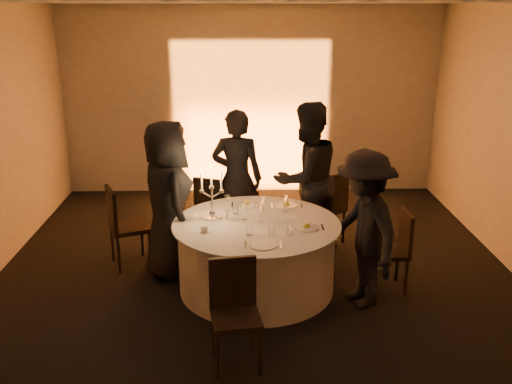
{
  "coord_description": "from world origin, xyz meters",
  "views": [
    {
      "loc": [
        -0.15,
        -5.66,
        2.98
      ],
      "look_at": [
        0.0,
        0.2,
        1.05
      ],
      "focal_mm": 40.0,
      "sensor_mm": 36.0,
      "label": 1
    }
  ],
  "objects_px": {
    "chair_right": "(395,246)",
    "coffee_cup": "(204,229)",
    "guest_left": "(168,200)",
    "chair_left": "(122,222)",
    "guest_back_right": "(306,179)",
    "candelabra": "(212,201)",
    "chair_back_right": "(329,204)",
    "chair_back_left": "(211,204)",
    "chair_front": "(235,306)",
    "guest_right": "(364,229)",
    "banquet_table": "(256,256)",
    "guest_back_left": "(237,178)"
  },
  "relations": [
    {
      "from": "chair_right",
      "to": "coffee_cup",
      "type": "height_order",
      "value": "chair_right"
    },
    {
      "from": "guest_left",
      "to": "coffee_cup",
      "type": "height_order",
      "value": "guest_left"
    },
    {
      "from": "chair_left",
      "to": "chair_right",
      "type": "xyz_separation_m",
      "value": [
        3.06,
        -0.66,
        -0.05
      ]
    },
    {
      "from": "guest_back_right",
      "to": "candelabra",
      "type": "xyz_separation_m",
      "value": [
        -1.11,
        -0.91,
        0.04
      ]
    },
    {
      "from": "guest_left",
      "to": "candelabra",
      "type": "xyz_separation_m",
      "value": [
        0.51,
        -0.29,
        0.09
      ]
    },
    {
      "from": "chair_back_right",
      "to": "guest_back_right",
      "type": "bearing_deg",
      "value": -5.42
    },
    {
      "from": "chair_left",
      "to": "chair_back_left",
      "type": "distance_m",
      "value": 1.28
    },
    {
      "from": "chair_front",
      "to": "guest_right",
      "type": "xyz_separation_m",
      "value": [
        1.3,
        0.99,
        0.3
      ]
    },
    {
      "from": "chair_left",
      "to": "guest_back_right",
      "type": "xyz_separation_m",
      "value": [
        2.2,
        0.4,
        0.4
      ]
    },
    {
      "from": "banquet_table",
      "to": "guest_back_left",
      "type": "relative_size",
      "value": 1.01
    },
    {
      "from": "candelabra",
      "to": "guest_right",
      "type": "bearing_deg",
      "value": -16.32
    },
    {
      "from": "guest_left",
      "to": "guest_back_left",
      "type": "bearing_deg",
      "value": -64.43
    },
    {
      "from": "banquet_table",
      "to": "chair_front",
      "type": "height_order",
      "value": "chair_front"
    },
    {
      "from": "banquet_table",
      "to": "chair_right",
      "type": "bearing_deg",
      "value": -1.2
    },
    {
      "from": "chair_back_right",
      "to": "chair_right",
      "type": "xyz_separation_m",
      "value": [
        0.53,
        -1.24,
        -0.04
      ]
    },
    {
      "from": "banquet_table",
      "to": "guest_left",
      "type": "relative_size",
      "value": 1.0
    },
    {
      "from": "chair_back_left",
      "to": "guest_right",
      "type": "xyz_separation_m",
      "value": [
        1.64,
        -1.77,
        0.34
      ]
    },
    {
      "from": "chair_right",
      "to": "guest_right",
      "type": "relative_size",
      "value": 0.54
    },
    {
      "from": "guest_left",
      "to": "chair_back_right",
      "type": "bearing_deg",
      "value": -89.53
    },
    {
      "from": "chair_back_left",
      "to": "candelabra",
      "type": "bearing_deg",
      "value": 113.9
    },
    {
      "from": "banquet_table",
      "to": "guest_back_right",
      "type": "bearing_deg",
      "value": 57.92
    },
    {
      "from": "chair_front",
      "to": "guest_back_right",
      "type": "xyz_separation_m",
      "value": [
        0.86,
        2.35,
        0.42
      ]
    },
    {
      "from": "banquet_table",
      "to": "chair_left",
      "type": "relative_size",
      "value": 1.85
    },
    {
      "from": "chair_left",
      "to": "guest_back_left",
      "type": "height_order",
      "value": "guest_back_left"
    },
    {
      "from": "banquet_table",
      "to": "chair_back_left",
      "type": "bearing_deg",
      "value": 111.58
    },
    {
      "from": "chair_right",
      "to": "guest_back_right",
      "type": "bearing_deg",
      "value": -142.02
    },
    {
      "from": "guest_back_left",
      "to": "candelabra",
      "type": "relative_size",
      "value": 2.87
    },
    {
      "from": "chair_left",
      "to": "candelabra",
      "type": "distance_m",
      "value": 1.28
    },
    {
      "from": "guest_left",
      "to": "candelabra",
      "type": "relative_size",
      "value": 2.91
    },
    {
      "from": "chair_front",
      "to": "candelabra",
      "type": "xyz_separation_m",
      "value": [
        -0.25,
        1.44,
        0.46
      ]
    },
    {
      "from": "chair_back_right",
      "to": "candelabra",
      "type": "relative_size",
      "value": 1.56
    },
    {
      "from": "guest_left",
      "to": "guest_right",
      "type": "height_order",
      "value": "guest_left"
    },
    {
      "from": "chair_right",
      "to": "guest_left",
      "type": "relative_size",
      "value": 0.5
    },
    {
      "from": "chair_back_left",
      "to": "guest_left",
      "type": "distance_m",
      "value": 1.19
    },
    {
      "from": "chair_back_right",
      "to": "chair_front",
      "type": "height_order",
      "value": "chair_back_right"
    },
    {
      "from": "banquet_table",
      "to": "candelabra",
      "type": "distance_m",
      "value": 0.77
    },
    {
      "from": "chair_left",
      "to": "guest_back_left",
      "type": "bearing_deg",
      "value": -89.08
    },
    {
      "from": "coffee_cup",
      "to": "chair_right",
      "type": "bearing_deg",
      "value": 5.55
    },
    {
      "from": "chair_back_left",
      "to": "guest_back_right",
      "type": "height_order",
      "value": "guest_back_right"
    },
    {
      "from": "chair_left",
      "to": "coffee_cup",
      "type": "bearing_deg",
      "value": -153.67
    },
    {
      "from": "chair_back_right",
      "to": "guest_right",
      "type": "bearing_deg",
      "value": 58.14
    },
    {
      "from": "chair_left",
      "to": "candelabra",
      "type": "xyz_separation_m",
      "value": [
        1.09,
        -0.51,
        0.44
      ]
    },
    {
      "from": "chair_right",
      "to": "coffee_cup",
      "type": "distance_m",
      "value": 2.07
    },
    {
      "from": "chair_right",
      "to": "guest_left",
      "type": "height_order",
      "value": "guest_left"
    },
    {
      "from": "chair_back_left",
      "to": "chair_right",
      "type": "distance_m",
      "value": 2.53
    },
    {
      "from": "guest_back_left",
      "to": "guest_back_right",
      "type": "bearing_deg",
      "value": 174.95
    },
    {
      "from": "chair_back_left",
      "to": "chair_right",
      "type": "height_order",
      "value": "chair_right"
    },
    {
      "from": "banquet_table",
      "to": "chair_left",
      "type": "bearing_deg",
      "value": 158.22
    },
    {
      "from": "chair_right",
      "to": "guest_back_right",
      "type": "xyz_separation_m",
      "value": [
        -0.86,
        1.05,
        0.45
      ]
    },
    {
      "from": "guest_back_left",
      "to": "guest_right",
      "type": "distance_m",
      "value": 2.05
    }
  ]
}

